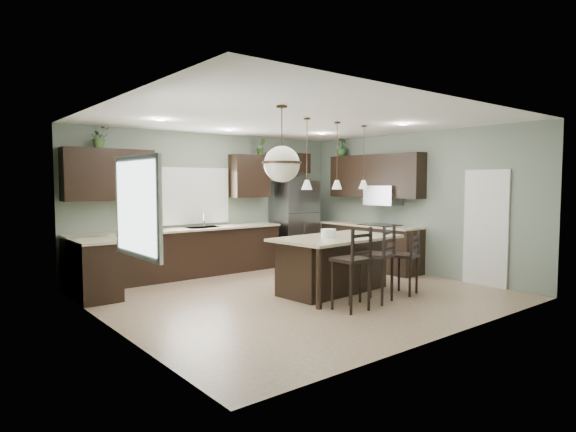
# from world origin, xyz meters

# --- Properties ---
(ground) EXTENTS (6.00, 6.00, 0.00)m
(ground) POSITION_xyz_m (0.00, 0.00, 0.00)
(ground) COLOR #9E8466
(ground) RESTS_ON ground
(pantry_door) EXTENTS (0.04, 0.82, 2.04)m
(pantry_door) POSITION_xyz_m (2.98, -1.55, 1.02)
(pantry_door) COLOR white
(pantry_door) RESTS_ON ground
(window_back) EXTENTS (1.35, 0.02, 1.00)m
(window_back) POSITION_xyz_m (-0.40, 2.73, 1.55)
(window_back) COLOR white
(window_back) RESTS_ON room_shell
(window_left) EXTENTS (0.02, 1.10, 1.00)m
(window_left) POSITION_xyz_m (-2.98, -0.80, 1.55)
(window_left) COLOR white
(window_left) RESTS_ON room_shell
(left_return_cabs) EXTENTS (0.60, 0.90, 0.90)m
(left_return_cabs) POSITION_xyz_m (-2.70, 1.70, 0.45)
(left_return_cabs) COLOR black
(left_return_cabs) RESTS_ON ground
(left_return_countertop) EXTENTS (0.66, 0.96, 0.04)m
(left_return_countertop) POSITION_xyz_m (-2.68, 1.70, 0.92)
(left_return_countertop) COLOR beige
(left_return_countertop) RESTS_ON left_return_cabs
(back_lower_cabs) EXTENTS (4.20, 0.60, 0.90)m
(back_lower_cabs) POSITION_xyz_m (-0.85, 2.45, 0.45)
(back_lower_cabs) COLOR black
(back_lower_cabs) RESTS_ON ground
(back_countertop) EXTENTS (4.20, 0.66, 0.04)m
(back_countertop) POSITION_xyz_m (-0.85, 2.43, 0.92)
(back_countertop) COLOR beige
(back_countertop) RESTS_ON back_lower_cabs
(sink_inset) EXTENTS (0.70, 0.45, 0.01)m
(sink_inset) POSITION_xyz_m (-0.40, 2.43, 0.94)
(sink_inset) COLOR gray
(sink_inset) RESTS_ON back_countertop
(faucet) EXTENTS (0.02, 0.02, 0.28)m
(faucet) POSITION_xyz_m (-0.40, 2.40, 1.08)
(faucet) COLOR silver
(faucet) RESTS_ON back_countertop
(back_upper_left) EXTENTS (1.55, 0.34, 0.90)m
(back_upper_left) POSITION_xyz_m (-2.15, 2.58, 1.95)
(back_upper_left) COLOR black
(back_upper_left) RESTS_ON room_shell
(back_upper_right) EXTENTS (0.85, 0.34, 0.90)m
(back_upper_right) POSITION_xyz_m (0.80, 2.58, 1.95)
(back_upper_right) COLOR black
(back_upper_right) RESTS_ON room_shell
(fridge_header) EXTENTS (1.05, 0.34, 0.45)m
(fridge_header) POSITION_xyz_m (1.85, 2.58, 2.25)
(fridge_header) COLOR black
(fridge_header) RESTS_ON room_shell
(right_lower_cabs) EXTENTS (0.60, 2.35, 0.90)m
(right_lower_cabs) POSITION_xyz_m (2.70, 0.87, 0.45)
(right_lower_cabs) COLOR black
(right_lower_cabs) RESTS_ON ground
(right_countertop) EXTENTS (0.66, 2.35, 0.04)m
(right_countertop) POSITION_xyz_m (2.68, 0.87, 0.92)
(right_countertop) COLOR beige
(right_countertop) RESTS_ON right_lower_cabs
(cooktop) EXTENTS (0.58, 0.75, 0.02)m
(cooktop) POSITION_xyz_m (2.68, 0.60, 0.94)
(cooktop) COLOR black
(cooktop) RESTS_ON right_countertop
(wall_oven_front) EXTENTS (0.01, 0.72, 0.60)m
(wall_oven_front) POSITION_xyz_m (2.40, 0.60, 0.45)
(wall_oven_front) COLOR gray
(wall_oven_front) RESTS_ON right_lower_cabs
(right_upper_cabs) EXTENTS (0.34, 2.35, 0.90)m
(right_upper_cabs) POSITION_xyz_m (2.83, 0.87, 1.95)
(right_upper_cabs) COLOR black
(right_upper_cabs) RESTS_ON room_shell
(microwave) EXTENTS (0.40, 0.75, 0.40)m
(microwave) POSITION_xyz_m (2.78, 0.60, 1.55)
(microwave) COLOR gray
(microwave) RESTS_ON right_upper_cabs
(refrigerator) EXTENTS (0.90, 0.74, 1.85)m
(refrigerator) POSITION_xyz_m (1.86, 2.40, 0.93)
(refrigerator) COLOR gray
(refrigerator) RESTS_ON ground
(kitchen_island) EXTENTS (2.20, 1.37, 0.92)m
(kitchen_island) POSITION_xyz_m (0.58, -0.28, 0.46)
(kitchen_island) COLOR black
(kitchen_island) RESTS_ON ground
(serving_dish) EXTENTS (0.24, 0.24, 0.14)m
(serving_dish) POSITION_xyz_m (0.38, -0.30, 0.99)
(serving_dish) COLOR silver
(serving_dish) RESTS_ON kitchen_island
(bar_stool_left) EXTENTS (0.45, 0.45, 1.20)m
(bar_stool_left) POSITION_xyz_m (-0.07, -1.23, 0.60)
(bar_stool_left) COLOR black
(bar_stool_left) RESTS_ON ground
(bar_stool_center) EXTENTS (0.54, 0.54, 1.18)m
(bar_stool_center) POSITION_xyz_m (0.59, -1.13, 0.59)
(bar_stool_center) COLOR black
(bar_stool_center) RESTS_ON ground
(bar_stool_right) EXTENTS (0.48, 0.48, 1.04)m
(bar_stool_right) POSITION_xyz_m (1.34, -1.08, 0.52)
(bar_stool_right) COLOR black
(bar_stool_right) RESTS_ON ground
(pendant_left) EXTENTS (0.17, 0.17, 1.10)m
(pendant_left) POSITION_xyz_m (-0.12, -0.34, 2.25)
(pendant_left) COLOR silver
(pendant_left) RESTS_ON room_shell
(pendant_center) EXTENTS (0.17, 0.17, 1.10)m
(pendant_center) POSITION_xyz_m (0.58, -0.28, 2.25)
(pendant_center) COLOR white
(pendant_center) RESTS_ON room_shell
(pendant_right) EXTENTS (0.17, 0.17, 1.10)m
(pendant_right) POSITION_xyz_m (1.27, -0.23, 2.25)
(pendant_right) COLOR white
(pendant_right) RESTS_ON room_shell
(chandelier) EXTENTS (0.51, 0.51, 0.98)m
(chandelier) POSITION_xyz_m (-1.14, -1.03, 2.31)
(chandelier) COLOR beige
(chandelier) RESTS_ON room_shell
(plant_back_left) EXTENTS (0.38, 0.35, 0.36)m
(plant_back_left) POSITION_xyz_m (-2.31, 2.55, 2.58)
(plant_back_left) COLOR #335023
(plant_back_left) RESTS_ON back_upper_left
(plant_back_right) EXTENTS (0.23, 0.21, 0.36)m
(plant_back_right) POSITION_xyz_m (1.08, 2.55, 2.58)
(plant_back_right) COLOR #395726
(plant_back_right) RESTS_ON back_upper_right
(plant_right_wall) EXTENTS (0.31, 0.31, 0.43)m
(plant_right_wall) POSITION_xyz_m (2.80, 1.83, 2.61)
(plant_right_wall) COLOR #275223
(plant_right_wall) RESTS_ON right_upper_cabs
(room_shell) EXTENTS (6.00, 6.00, 6.00)m
(room_shell) POSITION_xyz_m (0.00, 0.00, 1.70)
(room_shell) COLOR slate
(room_shell) RESTS_ON ground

